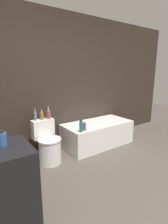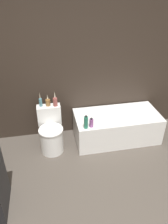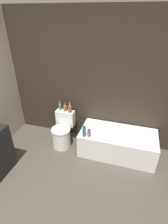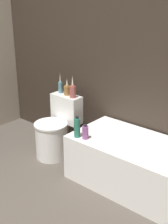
# 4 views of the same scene
# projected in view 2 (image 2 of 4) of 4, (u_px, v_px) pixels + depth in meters

# --- Properties ---
(wall_back_tiled) EXTENTS (6.40, 0.06, 2.60)m
(wall_back_tiled) POSITION_uv_depth(u_px,v_px,m) (67.00, 63.00, 3.46)
(wall_back_tiled) COLOR #332821
(wall_back_tiled) RESTS_ON ground_plane
(bathtub) EXTENTS (1.44, 0.70, 0.48)m
(bathtub) POSITION_uv_depth(u_px,v_px,m) (116.00, 126.00, 3.81)
(bathtub) COLOR white
(bathtub) RESTS_ON ground
(toilet) EXTENTS (0.39, 0.54, 0.70)m
(toilet) POSITION_uv_depth(u_px,v_px,m) (51.00, 133.00, 3.55)
(toilet) COLOR white
(toilet) RESTS_ON ground
(vase_gold) EXTENTS (0.05, 0.05, 0.25)m
(vase_gold) POSITION_uv_depth(u_px,v_px,m) (41.00, 102.00, 3.46)
(vase_gold) COLOR teal
(vase_gold) RESTS_ON toilet
(vase_silver) EXTENTS (0.08, 0.08, 0.20)m
(vase_silver) POSITION_uv_depth(u_px,v_px,m) (48.00, 102.00, 3.48)
(vase_silver) COLOR olive
(vase_silver) RESTS_ON toilet
(vase_bronze) EXTENTS (0.07, 0.07, 0.26)m
(vase_bronze) POSITION_uv_depth(u_px,v_px,m) (55.00, 101.00, 3.46)
(vase_bronze) COLOR #994C47
(vase_bronze) RESTS_ON toilet
(shampoo_bottle_tall) EXTENTS (0.06, 0.06, 0.22)m
(shampoo_bottle_tall) POSITION_uv_depth(u_px,v_px,m) (86.00, 122.00, 3.30)
(shampoo_bottle_tall) COLOR #267259
(shampoo_bottle_tall) RESTS_ON bathtub
(shampoo_bottle_short) EXTENTS (0.06, 0.06, 0.15)m
(shampoo_bottle_short) POSITION_uv_depth(u_px,v_px,m) (91.00, 123.00, 3.35)
(shampoo_bottle_short) COLOR #8C4C8C
(shampoo_bottle_short) RESTS_ON bathtub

